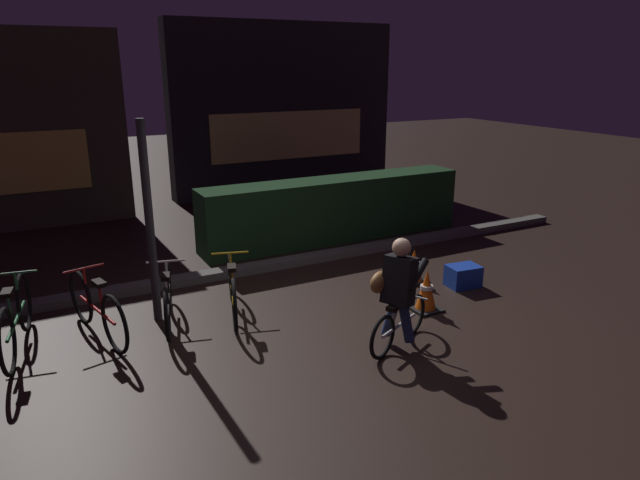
{
  "coord_description": "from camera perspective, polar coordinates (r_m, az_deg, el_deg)",
  "views": [
    {
      "loc": [
        -2.92,
        -5.3,
        2.98
      ],
      "look_at": [
        0.2,
        0.6,
        0.9
      ],
      "focal_mm": 31.8,
      "sensor_mm": 36.0,
      "label": 1
    }
  ],
  "objects": [
    {
      "name": "ground_plane",
      "position": [
        6.74,
        0.89,
        -8.92
      ],
      "size": [
        40.0,
        40.0,
        0.0
      ],
      "primitive_type": "plane",
      "color": "black"
    },
    {
      "name": "sidewalk_curb",
      "position": [
        8.56,
        -6.21,
        -2.73
      ],
      "size": [
        12.0,
        0.24,
        0.12
      ],
      "primitive_type": "cube",
      "color": "#56544F",
      "rests_on": "ground"
    },
    {
      "name": "hedge_row",
      "position": [
        9.94,
        1.42,
        3.12
      ],
      "size": [
        4.8,
        0.7,
        1.09
      ],
      "primitive_type": "cube",
      "color": "#19381C",
      "rests_on": "ground"
    },
    {
      "name": "storefront_right",
      "position": [
        13.75,
        -3.59,
        12.99
      ],
      "size": [
        5.51,
        0.54,
        3.91
      ],
      "color": "#262328",
      "rests_on": "ground"
    },
    {
      "name": "street_post",
      "position": [
        6.84,
        -16.78,
        1.53
      ],
      "size": [
        0.1,
        0.1,
        2.41
      ],
      "primitive_type": "cylinder",
      "color": "#2D2D33",
      "rests_on": "ground"
    },
    {
      "name": "parked_bike_leftmost",
      "position": [
        6.95,
        -28.27,
        -7.02
      ],
      "size": [
        0.46,
        1.72,
        0.8
      ],
      "rotation": [
        0.0,
        0.0,
        1.4
      ],
      "color": "black",
      "rests_on": "ground"
    },
    {
      "name": "parked_bike_left_mid",
      "position": [
        6.89,
        -21.54,
        -6.44
      ],
      "size": [
        0.51,
        1.62,
        0.76
      ],
      "rotation": [
        0.0,
        0.0,
        1.81
      ],
      "color": "black",
      "rests_on": "ground"
    },
    {
      "name": "parked_bike_center_left",
      "position": [
        7.0,
        -15.07,
        -5.63
      ],
      "size": [
        0.5,
        1.5,
        0.71
      ],
      "rotation": [
        0.0,
        0.0,
        1.32
      ],
      "color": "black",
      "rests_on": "ground"
    },
    {
      "name": "parked_bike_center_right",
      "position": [
        7.07,
        -8.81,
        -4.9
      ],
      "size": [
        0.55,
        1.52,
        0.73
      ],
      "rotation": [
        0.0,
        0.0,
        1.28
      ],
      "color": "black",
      "rests_on": "ground"
    },
    {
      "name": "traffic_cone_near",
      "position": [
        7.25,
        10.66,
        -5.06
      ],
      "size": [
        0.36,
        0.36,
        0.54
      ],
      "color": "black",
      "rests_on": "ground"
    },
    {
      "name": "traffic_cone_far",
      "position": [
        8.14,
        9.42,
        -2.64
      ],
      "size": [
        0.36,
        0.36,
        0.49
      ],
      "color": "black",
      "rests_on": "ground"
    },
    {
      "name": "blue_crate",
      "position": [
        8.16,
        14.21,
        -3.53
      ],
      "size": [
        0.47,
        0.37,
        0.3
      ],
      "primitive_type": "cube",
      "rotation": [
        0.0,
        0.0,
        -0.11
      ],
      "color": "#193DB7",
      "rests_on": "ground"
    },
    {
      "name": "cyclist",
      "position": [
        6.16,
        7.77,
        -5.3
      ],
      "size": [
        1.09,
        0.57,
        1.25
      ],
      "rotation": [
        0.0,
        0.0,
        0.44
      ],
      "color": "black",
      "rests_on": "ground"
    }
  ]
}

